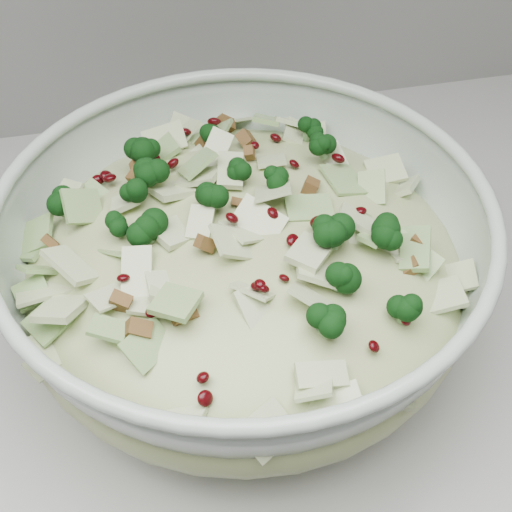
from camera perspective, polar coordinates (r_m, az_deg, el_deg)
The scene contains 2 objects.
mixing_bowl at distance 0.60m, azimuth -0.96°, elevation -1.21°, with size 0.47×0.47×0.16m.
salad at distance 0.58m, azimuth -0.99°, elevation 0.53°, with size 0.45×0.45×0.16m.
Camera 1 is at (0.16, 1.21, 1.42)m, focal length 50.00 mm.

